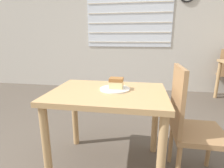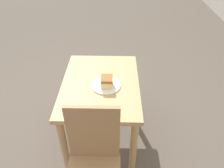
{
  "view_description": "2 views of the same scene",
  "coord_description": "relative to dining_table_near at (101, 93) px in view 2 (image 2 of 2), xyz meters",
  "views": [
    {
      "loc": [
        0.37,
        -0.88,
        1.12
      ],
      "look_at": [
        0.13,
        0.55,
        0.74
      ],
      "focal_mm": 28.0,
      "sensor_mm": 36.0,
      "label": 1
    },
    {
      "loc": [
        1.64,
        0.58,
        1.87
      ],
      "look_at": [
        0.14,
        0.55,
        0.72
      ],
      "focal_mm": 35.0,
      "sensor_mm": 36.0,
      "label": 2
    }
  ],
  "objects": [
    {
      "name": "dining_table_near",
      "position": [
        0.0,
        0.0,
        0.0
      ],
      "size": [
        0.93,
        0.68,
        0.71
      ],
      "color": "tan",
      "rests_on": "ground_plane"
    },
    {
      "name": "cake_slice",
      "position": [
        0.06,
        0.06,
        0.17
      ],
      "size": [
        0.11,
        0.1,
        0.09
      ],
      "color": "beige",
      "rests_on": "plate"
    },
    {
      "name": "chair_near_window",
      "position": [
        0.65,
        -0.02,
        -0.1
      ],
      "size": [
        0.39,
        0.39,
        0.93
      ],
      "rotation": [
        0.0,
        0.0,
        1.57
      ],
      "color": "#9E754C",
      "rests_on": "ground_plane"
    },
    {
      "name": "plate",
      "position": [
        0.05,
        0.05,
        0.12
      ],
      "size": [
        0.25,
        0.25,
        0.01
      ],
      "color": "white",
      "rests_on": "dining_table_near"
    },
    {
      "name": "ground_plane",
      "position": [
        -0.11,
        -0.45,
        -0.59
      ],
      "size": [
        14.0,
        14.0,
        0.0
      ],
      "primitive_type": "plane",
      "color": "brown"
    }
  ]
}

